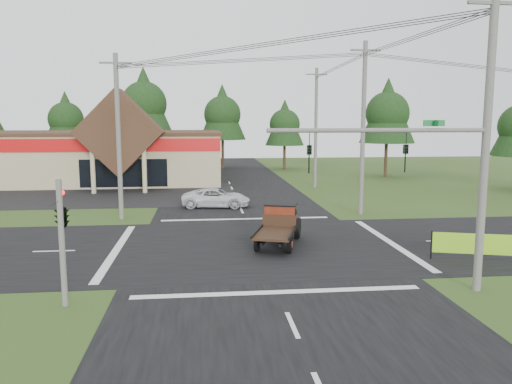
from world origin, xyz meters
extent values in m
plane|color=#334619|center=(0.00, 0.00, 0.00)|extent=(120.00, 120.00, 0.00)
cube|color=black|center=(0.00, 0.00, 0.01)|extent=(12.00, 120.00, 0.02)
cube|color=black|center=(0.00, 0.00, 0.01)|extent=(120.00, 12.00, 0.02)
cube|color=black|center=(-14.00, 19.00, 0.01)|extent=(28.00, 14.00, 0.02)
cube|color=tan|center=(-16.00, 30.00, 2.50)|extent=(30.00, 15.00, 5.00)
cube|color=#3B2B18|center=(-16.00, 30.00, 5.05)|extent=(30.40, 15.40, 0.30)
cube|color=#A50C0C|center=(-16.00, 22.45, 4.10)|extent=(30.00, 0.12, 1.20)
cube|color=#3B2B18|center=(-10.00, 21.50, 5.30)|extent=(7.78, 4.00, 7.78)
cylinder|color=tan|center=(-12.20, 19.80, 2.00)|extent=(0.40, 0.40, 4.00)
cylinder|color=tan|center=(-7.80, 19.80, 2.00)|extent=(0.40, 0.40, 4.00)
cube|color=black|center=(-10.00, 22.48, 1.50)|extent=(8.00, 0.08, 2.60)
cylinder|color=#595651|center=(7.50, -7.50, 3.50)|extent=(0.24, 0.24, 7.00)
cylinder|color=#595651|center=(3.50, -7.50, 6.00)|extent=(8.00, 0.16, 0.16)
imported|color=black|center=(4.50, -7.50, 5.00)|extent=(0.16, 0.20, 1.00)
imported|color=black|center=(1.00, -7.50, 5.00)|extent=(0.16, 0.20, 1.00)
cube|color=#0C6626|center=(5.50, -7.50, 6.25)|extent=(0.80, 0.04, 0.22)
cylinder|color=#595651|center=(-7.50, -7.50, 2.20)|extent=(0.20, 0.20, 4.40)
imported|color=black|center=(-7.50, -7.30, 3.70)|extent=(0.53, 2.48, 1.00)
sphere|color=#FF0C0C|center=(-7.50, -7.15, 3.90)|extent=(0.18, 0.18, 0.18)
cylinder|color=#595651|center=(7.50, -7.50, 5.50)|extent=(0.30, 0.30, 11.00)
cube|color=#595651|center=(7.50, -7.50, 10.40)|extent=(2.00, 0.12, 0.12)
cylinder|color=#595651|center=(-8.00, 8.00, 5.25)|extent=(0.30, 0.30, 10.50)
cube|color=#595651|center=(-8.00, 8.00, 9.90)|extent=(2.00, 0.12, 0.12)
cylinder|color=#595651|center=(8.00, 8.00, 5.75)|extent=(0.30, 0.30, 11.50)
cube|color=#595651|center=(8.00, 8.00, 10.90)|extent=(2.00, 0.12, 0.12)
cylinder|color=#595651|center=(8.00, 22.00, 5.60)|extent=(0.30, 0.30, 11.20)
cube|color=#595651|center=(8.00, 22.00, 10.60)|extent=(2.00, 0.12, 0.12)
cylinder|color=#332316|center=(-20.00, 42.00, 1.75)|extent=(0.36, 0.36, 3.50)
cone|color=black|center=(-20.00, 42.00, 6.80)|extent=(5.60, 5.60, 6.60)
sphere|color=black|center=(-20.00, 42.00, 6.50)|extent=(4.40, 4.40, 4.40)
cylinder|color=#332316|center=(-10.00, 41.00, 2.27)|extent=(0.36, 0.36, 4.55)
cone|color=black|center=(-10.00, 41.00, 8.84)|extent=(7.28, 7.28, 8.58)
sphere|color=black|center=(-10.00, 41.00, 8.45)|extent=(5.72, 5.72, 5.72)
cylinder|color=#332316|center=(0.00, 42.00, 1.92)|extent=(0.36, 0.36, 3.85)
cone|color=black|center=(0.00, 42.00, 7.48)|extent=(6.16, 6.16, 7.26)
sphere|color=black|center=(0.00, 42.00, 7.15)|extent=(4.84, 4.84, 4.84)
cylinder|color=#332316|center=(8.00, 40.00, 1.57)|extent=(0.36, 0.36, 3.15)
cone|color=black|center=(8.00, 40.00, 6.12)|extent=(5.04, 5.04, 5.94)
sphere|color=black|center=(8.00, 40.00, 5.85)|extent=(3.96, 3.96, 3.96)
cylinder|color=#332316|center=(18.00, 30.00, 1.92)|extent=(0.36, 0.36, 3.85)
cone|color=black|center=(18.00, 30.00, 7.48)|extent=(6.16, 6.16, 7.26)
sphere|color=black|center=(18.00, 30.00, 7.15)|extent=(4.84, 4.84, 4.84)
imported|color=silver|center=(-1.76, 11.85, 0.69)|extent=(5.21, 2.86, 1.38)
camera|label=1|loc=(-2.71, -24.60, 6.34)|focal=35.00mm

